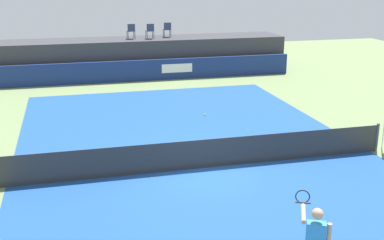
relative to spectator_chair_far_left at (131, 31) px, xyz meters
name	(u,v)px	position (x,y,z in m)	size (l,w,h in m)	color
ground_plane	(183,138)	(0.26, -12.14, -2.69)	(48.00, 48.00, 0.00)	#6B7F51
court_inner	(205,168)	(0.26, -15.14, -2.69)	(12.00, 22.00, 0.00)	#1C478C
sponsor_wall	(141,71)	(0.27, -1.64, -2.09)	(18.00, 0.22, 1.20)	navy
spectator_platform	(136,57)	(0.26, 0.16, -1.59)	(18.00, 2.80, 2.20)	#38383D
spectator_chair_far_left	(131,31)	(0.00, 0.00, 0.00)	(0.46, 0.46, 0.89)	#2D3D56
spectator_chair_left	(150,30)	(1.10, -0.20, 0.00)	(0.45, 0.45, 0.89)	#2D3D56
spectator_chair_center	(167,29)	(2.23, 0.27, 0.00)	(0.46, 0.46, 0.89)	#2D3D56
tennis_net	(205,154)	(0.26, -15.14, -2.22)	(12.40, 0.02, 0.95)	#2D2D2D
net_post_far	(377,137)	(6.46, -15.14, -2.19)	(0.10, 0.10, 1.00)	#4C4C51
tennis_ball	(205,114)	(1.88, -9.37, -2.66)	(0.07, 0.07, 0.07)	#D8EA33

